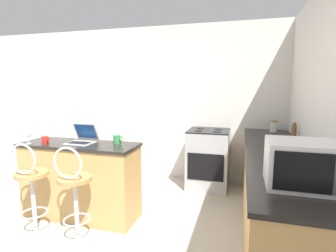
% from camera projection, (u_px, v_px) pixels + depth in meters
% --- Properties ---
extents(wall_back, '(12.00, 0.06, 2.60)m').
position_uv_depth(wall_back, '(156.00, 103.00, 4.62)').
color(wall_back, silver).
rests_on(wall_back, ground_plane).
extents(breakfast_bar, '(1.43, 0.51, 0.92)m').
position_uv_depth(breakfast_bar, '(81.00, 180.00, 3.20)').
color(breakfast_bar, tan).
rests_on(breakfast_bar, ground_plane).
extents(counter_right, '(0.66, 2.98, 0.92)m').
position_uv_depth(counter_right, '(275.00, 193.00, 2.81)').
color(counter_right, tan).
rests_on(counter_right, ground_plane).
extents(bar_stool_near, '(0.40, 0.40, 1.03)m').
position_uv_depth(bar_stool_near, '(32.00, 192.00, 2.79)').
color(bar_stool_near, silver).
rests_on(bar_stool_near, ground_plane).
extents(bar_stool_far, '(0.40, 0.40, 1.03)m').
position_uv_depth(bar_stool_far, '(75.00, 197.00, 2.65)').
color(bar_stool_far, silver).
rests_on(bar_stool_far, ground_plane).
extents(laptop, '(0.30, 0.31, 0.23)m').
position_uv_depth(laptop, '(83.00, 138.00, 3.18)').
color(laptop, '#B7BABF').
rests_on(laptop, breakfast_bar).
extents(microwave, '(0.48, 0.38, 0.31)m').
position_uv_depth(microwave, '(304.00, 164.00, 1.76)').
color(microwave, silver).
rests_on(microwave, counter_right).
extents(stove_range, '(0.63, 0.61, 0.93)m').
position_uv_depth(stove_range, '(208.00, 159.00, 4.15)').
color(stove_range, '#9EA3A8').
rests_on(stove_range, ground_plane).
extents(storage_jar, '(0.11, 0.11, 0.17)m').
position_uv_depth(storage_jar, '(274.00, 126.00, 3.90)').
color(storage_jar, silver).
rests_on(storage_jar, counter_right).
extents(mug_white, '(0.10, 0.08, 0.10)m').
position_uv_depth(mug_white, '(283.00, 147.00, 2.75)').
color(mug_white, white).
rests_on(mug_white, counter_right).
extents(wine_glass_short, '(0.07, 0.07, 0.15)m').
position_uv_depth(wine_glass_short, '(28.00, 135.00, 3.09)').
color(wine_glass_short, silver).
rests_on(wine_glass_short, breakfast_bar).
extents(mug_green, '(0.11, 0.09, 0.10)m').
position_uv_depth(mug_green, '(117.00, 139.00, 3.12)').
color(mug_green, '#338447').
rests_on(mug_green, breakfast_bar).
extents(pepper_mill, '(0.06, 0.06, 0.23)m').
position_uv_depth(pepper_mill, '(294.00, 132.00, 3.28)').
color(pepper_mill, brown).
rests_on(pepper_mill, counter_right).
extents(mug_red, '(0.09, 0.07, 0.09)m').
position_uv_depth(mug_red, '(45.00, 140.00, 3.11)').
color(mug_red, red).
rests_on(mug_red, breakfast_bar).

